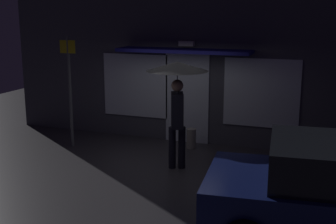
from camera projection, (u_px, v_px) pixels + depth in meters
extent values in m
plane|color=#38353A|center=(154.00, 170.00, 9.16)|extent=(18.00, 18.00, 0.00)
cube|color=#4C4C56|center=(190.00, 56.00, 10.84)|extent=(9.73, 0.30, 4.28)
cube|color=white|center=(187.00, 99.00, 10.91)|extent=(1.10, 0.04, 2.20)
cube|color=white|center=(135.00, 85.00, 11.33)|extent=(1.75, 0.04, 1.60)
cube|color=white|center=(261.00, 93.00, 10.25)|extent=(1.75, 0.04, 1.60)
cube|color=white|center=(187.00, 44.00, 10.54)|extent=(0.36, 0.16, 0.12)
cube|color=navy|center=(183.00, 51.00, 10.34)|extent=(3.20, 0.70, 0.08)
cylinder|color=black|center=(182.00, 148.00, 9.18)|extent=(0.15, 0.15, 0.88)
cylinder|color=black|center=(172.00, 148.00, 9.18)|extent=(0.15, 0.15, 0.88)
cube|color=black|center=(177.00, 110.00, 9.01)|extent=(0.39, 0.52, 0.71)
cube|color=silver|center=(172.00, 109.00, 9.09)|extent=(0.07, 0.14, 0.57)
cube|color=navy|center=(172.00, 110.00, 9.10)|extent=(0.04, 0.06, 0.45)
sphere|color=tan|center=(177.00, 86.00, 8.90)|extent=(0.24, 0.24, 0.24)
cylinder|color=slate|center=(177.00, 85.00, 8.89)|extent=(0.02, 0.02, 0.95)
cone|color=black|center=(177.00, 66.00, 8.81)|extent=(1.25, 1.25, 0.19)
cylinder|color=black|center=(255.00, 188.00, 7.37)|extent=(0.66, 0.28, 0.64)
cylinder|color=#595B60|center=(70.00, 92.00, 10.49)|extent=(0.07, 0.07, 2.65)
cube|color=gold|center=(67.00, 47.00, 10.23)|extent=(0.40, 0.02, 0.30)
cylinder|color=#9E998E|center=(191.00, 138.00, 10.57)|extent=(0.23, 0.23, 0.48)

